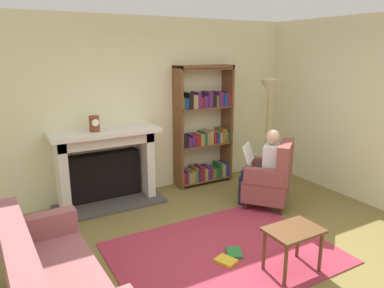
% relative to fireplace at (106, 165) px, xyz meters
% --- Properties ---
extents(ground, '(14.00, 14.00, 0.00)m').
position_rel_fireplace_xyz_m(ground, '(0.72, -2.30, -0.59)').
color(ground, olive).
extents(back_wall, '(5.60, 0.10, 2.70)m').
position_rel_fireplace_xyz_m(back_wall, '(0.72, 0.25, 0.76)').
color(back_wall, beige).
rests_on(back_wall, ground).
extents(side_wall_right, '(0.10, 5.20, 2.70)m').
position_rel_fireplace_xyz_m(side_wall_right, '(3.37, -1.05, 0.76)').
color(side_wall_right, beige).
rests_on(side_wall_right, ground).
extents(area_rug, '(2.40, 1.80, 0.01)m').
position_rel_fireplace_xyz_m(area_rug, '(0.72, -2.00, -0.59)').
color(area_rug, '#9E2D41').
rests_on(area_rug, ground).
extents(fireplace, '(1.55, 0.64, 1.13)m').
position_rel_fireplace_xyz_m(fireplace, '(0.00, 0.00, 0.00)').
color(fireplace, '#4C4742').
rests_on(fireplace, ground).
extents(mantel_clock, '(0.14, 0.14, 0.22)m').
position_rel_fireplace_xyz_m(mantel_clock, '(-0.15, -0.10, 0.64)').
color(mantel_clock, brown).
rests_on(mantel_clock, fireplace).
extents(bookshelf, '(0.99, 0.32, 1.98)m').
position_rel_fireplace_xyz_m(bookshelf, '(1.69, 0.03, 0.34)').
color(bookshelf, brown).
rests_on(bookshelf, ground).
extents(armchair_reading, '(0.89, 0.89, 0.97)m').
position_rel_fireplace_xyz_m(armchair_reading, '(2.03, -1.28, -0.17)').
color(armchair_reading, '#331E14').
rests_on(armchair_reading, ground).
extents(seated_reader, '(0.57, 0.59, 1.14)m').
position_rel_fireplace_xyz_m(seated_reader, '(1.96, -1.19, 0.03)').
color(seated_reader, silver).
rests_on(seated_reader, ground).
extents(side_table, '(0.56, 0.39, 0.48)m').
position_rel_fireplace_xyz_m(side_table, '(1.13, -2.62, -0.19)').
color(side_table, brown).
rests_on(side_table, ground).
extents(scattered_books, '(0.40, 0.35, 0.03)m').
position_rel_fireplace_xyz_m(scattered_books, '(0.71, -2.13, -0.56)').
color(scattered_books, '#267233').
rests_on(scattered_books, area_rug).
extents(floor_lamp, '(0.32, 0.32, 1.76)m').
position_rel_fireplace_xyz_m(floor_lamp, '(2.59, -0.49, 0.90)').
color(floor_lamp, '#B7933F').
rests_on(floor_lamp, ground).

